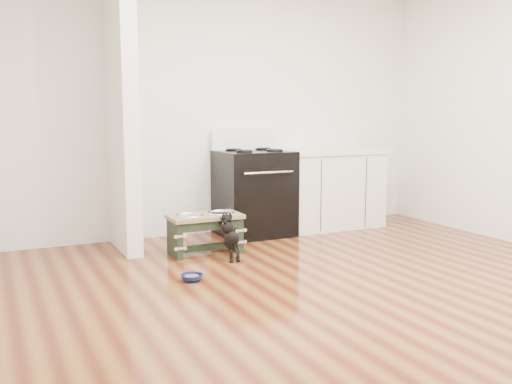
# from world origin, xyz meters

# --- Properties ---
(ground) EXTENTS (5.00, 5.00, 0.00)m
(ground) POSITION_xyz_m (0.00, 0.00, 0.00)
(ground) COLOR #4B1B0D
(ground) RESTS_ON ground
(room_shell) EXTENTS (5.00, 5.00, 5.00)m
(room_shell) POSITION_xyz_m (0.00, 0.00, 1.62)
(room_shell) COLOR silver
(room_shell) RESTS_ON ground
(partition_wall) EXTENTS (0.15, 0.80, 2.70)m
(partition_wall) POSITION_xyz_m (-1.18, 2.10, 1.35)
(partition_wall) COLOR silver
(partition_wall) RESTS_ON ground
(oven_range) EXTENTS (0.76, 0.69, 1.14)m
(oven_range) POSITION_xyz_m (0.25, 2.16, 0.48)
(oven_range) COLOR black
(oven_range) RESTS_ON ground
(cabinet_run) EXTENTS (1.24, 0.64, 0.91)m
(cabinet_run) POSITION_xyz_m (1.23, 2.18, 0.45)
(cabinet_run) COLOR silver
(cabinet_run) RESTS_ON ground
(dog_feeder) EXTENTS (0.68, 0.37, 0.39)m
(dog_feeder) POSITION_xyz_m (-0.53, 1.60, 0.27)
(dog_feeder) COLOR black
(dog_feeder) RESTS_ON ground
(puppy) EXTENTS (0.12, 0.35, 0.42)m
(puppy) POSITION_xyz_m (-0.41, 1.28, 0.23)
(puppy) COLOR black
(puppy) RESTS_ON ground
(floor_bowl) EXTENTS (0.20, 0.20, 0.06)m
(floor_bowl) POSITION_xyz_m (-0.95, 0.80, 0.03)
(floor_bowl) COLOR #0B1A53
(floor_bowl) RESTS_ON ground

